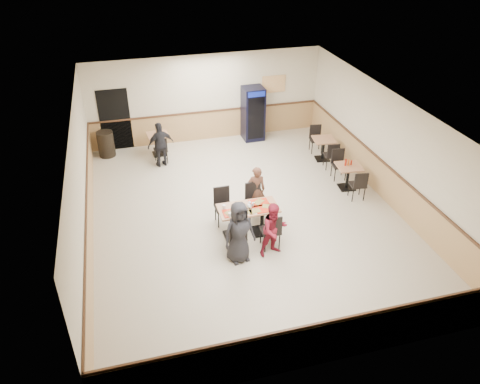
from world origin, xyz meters
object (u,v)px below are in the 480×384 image
object	(u,v)px
main_table	(248,216)
side_table_far	(323,146)
diner_woman_left	(239,232)
lone_diner	(161,145)
side_table_near	(348,173)
diner_man_opposite	(256,190)
back_table	(158,141)
diner_woman_right	(274,230)
trash_bin	(106,144)
pepsi_cooler	(253,114)

from	to	relation	value
main_table	side_table_far	world-z (taller)	main_table
diner_woman_left	lone_diner	bearing A→B (deg)	91.72
side_table_far	diner_woman_left	bearing A→B (deg)	-133.30
lone_diner	side_table_near	bearing A→B (deg)	135.39
diner_woman_left	diner_man_opposite	distance (m)	2.03
lone_diner	back_table	xyz separation A→B (m)	(0.00, 0.82, -0.25)
main_table	diner_man_opposite	world-z (taller)	diner_man_opposite
diner_woman_left	diner_woman_right	world-z (taller)	diner_woman_left
diner_woman_left	diner_man_opposite	bearing A→B (deg)	51.18
side_table_near	back_table	bearing A→B (deg)	144.28
diner_woman_left	diner_man_opposite	world-z (taller)	diner_woman_left
main_table	diner_woman_right	distance (m)	0.98
diner_woman_left	side_table_near	size ratio (longest dim) A/B	2.05
diner_man_opposite	back_table	distance (m)	4.66
diner_woman_right	back_table	distance (m)	6.28
diner_woman_right	trash_bin	distance (m)	7.30
diner_woman_right	side_table_near	size ratio (longest dim) A/B	1.81
side_table_near	back_table	size ratio (longest dim) A/B	1.04
trash_bin	side_table_far	bearing A→B (deg)	-17.29
side_table_far	lone_diner	bearing A→B (deg)	169.57
diner_woman_right	side_table_far	world-z (taller)	diner_woman_right
side_table_far	pepsi_cooler	xyz separation A→B (m)	(-1.74, 2.15, 0.45)
side_table_near	main_table	bearing A→B (deg)	-157.50
pepsi_cooler	diner_man_opposite	bearing A→B (deg)	-106.80
trash_bin	diner_woman_left	bearing A→B (deg)	-65.75
lone_diner	pepsi_cooler	distance (m)	3.58
main_table	side_table_near	distance (m)	3.70
lone_diner	side_table_near	world-z (taller)	lone_diner
back_table	main_table	bearing A→B (deg)	-72.09
main_table	pepsi_cooler	size ratio (longest dim) A/B	0.79
side_table_far	back_table	bearing A→B (deg)	160.96
side_table_near	pepsi_cooler	xyz separation A→B (m)	(-1.69, 4.03, 0.45)
diner_man_opposite	diner_woman_left	bearing A→B (deg)	68.22
diner_man_opposite	pepsi_cooler	xyz separation A→B (m)	(1.26, 4.55, 0.25)
main_table	trash_bin	xyz separation A→B (m)	(-3.31, 5.40, -0.10)
diner_woman_right	back_table	size ratio (longest dim) A/B	1.89
diner_man_opposite	trash_bin	bearing A→B (deg)	-43.92
side_table_near	pepsi_cooler	world-z (taller)	pepsi_cooler
side_table_near	side_table_far	xyz separation A→B (m)	(0.05, 1.87, -0.00)
main_table	side_table_near	world-z (taller)	main_table
lone_diner	side_table_far	world-z (taller)	lone_diner
main_table	pepsi_cooler	xyz separation A→B (m)	(1.73, 5.45, 0.41)
diner_woman_right	trash_bin	world-z (taller)	diner_woman_right
diner_man_opposite	side_table_near	size ratio (longest dim) A/B	1.82
lone_diner	diner_man_opposite	bearing A→B (deg)	106.78
diner_woman_left	back_table	xyz separation A→B (m)	(-1.16, 5.95, -0.29)
side_table_near	back_table	world-z (taller)	side_table_near
diner_woman_left	pepsi_cooler	xyz separation A→B (m)	(2.21, 6.34, 0.16)
diner_woman_left	trash_bin	xyz separation A→B (m)	(-2.84, 6.30, -0.35)
diner_woman_right	pepsi_cooler	distance (m)	6.49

